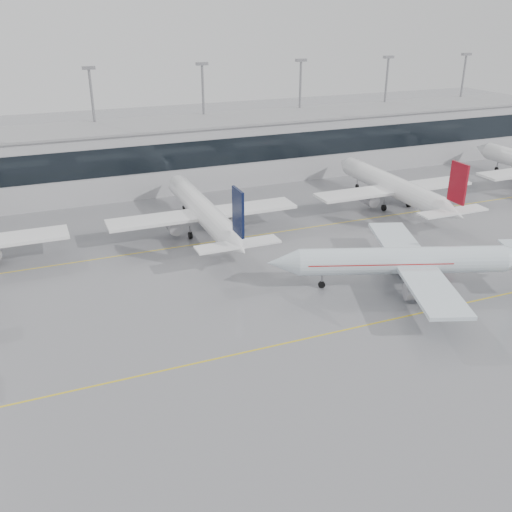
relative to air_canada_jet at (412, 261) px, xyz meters
name	(u,v)px	position (x,y,z in m)	size (l,w,h in m)	color
ground	(298,340)	(-18.83, -6.36, -3.51)	(320.00, 320.00, 0.00)	gray
taxi_line_main	(298,340)	(-18.83, -6.36, -3.50)	(120.00, 0.25, 0.01)	gold
taxi_line_north	(212,242)	(-18.83, 23.64, -3.50)	(120.00, 0.25, 0.01)	gold
terminal	(160,156)	(-18.83, 55.64, 2.49)	(180.00, 15.00, 12.00)	#A8A8AC
terminal_glass	(169,157)	(-18.83, 48.09, 3.99)	(180.00, 0.20, 5.00)	black
terminal_roof	(158,124)	(-18.83, 55.64, 8.69)	(182.00, 16.00, 0.40)	gray
light_masts	(151,113)	(-18.83, 61.64, 9.84)	(156.40, 1.00, 22.60)	gray
air_canada_jet	(412,261)	(0.00, 0.00, 0.00)	(34.72, 28.14, 11.10)	silver
parked_jet_c	(203,211)	(-18.83, 27.33, 0.20)	(29.64, 36.96, 11.72)	white
parked_jet_d	(394,187)	(16.17, 27.33, 0.20)	(29.64, 36.96, 11.72)	white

